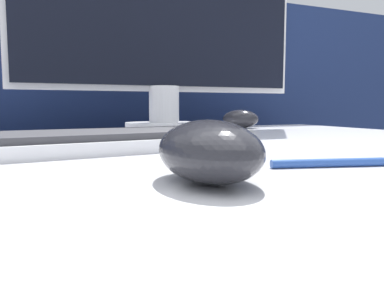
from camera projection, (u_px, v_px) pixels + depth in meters
name	position (u px, v px, depth m)	size (l,w,h in m)	color
partition_panel	(62.00, 183.00, 1.04)	(5.00, 0.03, 1.12)	navy
computer_mouse_near	(209.00, 151.00, 0.27)	(0.07, 0.11, 0.05)	#232328
keyboard	(87.00, 141.00, 0.47)	(0.42, 0.20, 0.02)	silver
monitor	(163.00, 7.00, 0.81)	(0.64, 0.17, 0.50)	silver
computer_mouse_far	(240.00, 119.00, 0.96)	(0.11, 0.12, 0.05)	#232328
pen	(347.00, 162.00, 0.34)	(0.14, 0.04, 0.01)	#284C9E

